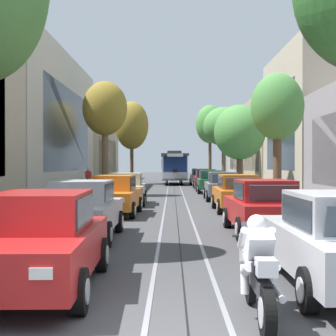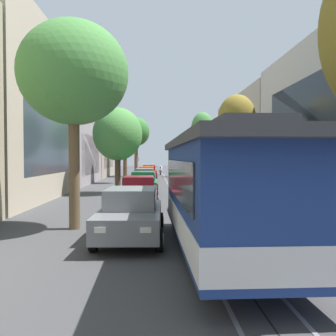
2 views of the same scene
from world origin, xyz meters
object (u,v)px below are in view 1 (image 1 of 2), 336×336
(parked_car_orange_mid_left, at_px, (114,195))
(fire_hydrant, at_px, (47,215))
(pedestrian_on_left_pavement, at_px, (88,177))
(street_tree_kerb_left_mid, at_px, (132,126))
(street_tree_kerb_right_far, at_px, (210,125))
(cable_car_trolley, at_px, (174,167))
(parked_car_silver_second_left, at_px, (82,209))
(parked_car_grey_far_right, at_px, (200,177))
(parked_car_maroon_sixth_right, at_px, (206,179))
(parked_car_grey_fourth_right, at_px, (222,186))
(parked_car_red_near_left, at_px, (39,240))
(parked_car_red_second_right, at_px, (263,206))
(parked_car_beige_fourth_left, at_px, (126,189))
(street_tree_kerb_right_second, at_px, (277,109))
(parked_car_green_fifth_right, at_px, (211,181))
(motorcycle_with_rider, at_px, (258,270))
(parked_car_orange_mid_right, at_px, (237,193))
(street_tree_kerb_right_mid, at_px, (240,133))
(street_tree_kerb_left_second, at_px, (105,110))
(street_tree_kerb_right_fourth, at_px, (224,127))

(parked_car_orange_mid_left, xyz_separation_m, fire_hydrant, (-1.65, -3.94, -0.38))
(pedestrian_on_left_pavement, relative_size, fire_hydrant, 2.00)
(parked_car_orange_mid_left, bearing_deg, fire_hydrant, -112.75)
(street_tree_kerb_left_mid, bearing_deg, pedestrian_on_left_pavement, -111.80)
(street_tree_kerb_right_far, distance_m, cable_car_trolley, 9.22)
(parked_car_silver_second_left, xyz_separation_m, cable_car_trolley, (2.66, 35.96, 0.86))
(parked_car_grey_far_right, height_order, pedestrian_on_left_pavement, pedestrian_on_left_pavement)
(parked_car_maroon_sixth_right, bearing_deg, parked_car_grey_fourth_right, -89.75)
(parked_car_red_near_left, distance_m, street_tree_kerb_left_mid, 41.34)
(parked_car_maroon_sixth_right, bearing_deg, parked_car_orange_mid_left, -103.78)
(parked_car_red_second_right, xyz_separation_m, cable_car_trolley, (-2.47, 35.00, 0.86))
(parked_car_red_second_right, relative_size, cable_car_trolley, 0.48)
(parked_car_beige_fourth_left, xyz_separation_m, fire_hydrant, (-1.67, -8.89, -0.38))
(parked_car_beige_fourth_left, bearing_deg, street_tree_kerb_left_mid, 94.04)
(street_tree_kerb_right_second, bearing_deg, parked_car_green_fifth_right, 100.68)
(cable_car_trolley, bearing_deg, motorcycle_with_rider, -88.75)
(parked_car_beige_fourth_left, distance_m, street_tree_kerb_right_second, 8.28)
(parked_car_beige_fourth_left, relative_size, parked_car_grey_far_right, 1.00)
(parked_car_red_near_left, relative_size, parked_car_grey_fourth_right, 1.00)
(parked_car_beige_fourth_left, bearing_deg, parked_car_orange_mid_right, -34.34)
(street_tree_kerb_right_mid, bearing_deg, cable_car_trolley, 104.89)
(parked_car_silver_second_left, distance_m, fire_hydrant, 2.68)
(parked_car_beige_fourth_left, relative_size, cable_car_trolley, 0.48)
(parked_car_red_second_right, bearing_deg, street_tree_kerb_left_second, 112.41)
(parked_car_red_second_right, bearing_deg, parked_car_orange_mid_left, 133.84)
(street_tree_kerb_right_second, distance_m, motorcycle_with_rider, 17.11)
(parked_car_grey_far_right, bearing_deg, street_tree_kerb_right_mid, -82.55)
(parked_car_grey_far_right, bearing_deg, fire_hydrant, -101.87)
(street_tree_kerb_right_far, bearing_deg, parked_car_grey_far_right, -100.74)
(parked_car_red_near_left, relative_size, parked_car_grey_far_right, 1.00)
(street_tree_kerb_right_far, distance_m, fire_hydrant, 41.72)
(fire_hydrant, bearing_deg, parked_car_red_near_left, -76.70)
(street_tree_kerb_left_mid, relative_size, street_tree_kerb_right_second, 1.33)
(parked_car_red_second_right, height_order, street_tree_kerb_right_second, street_tree_kerb_right_second)
(parked_car_grey_fourth_right, distance_m, cable_car_trolley, 22.07)
(parked_car_red_second_right, height_order, cable_car_trolley, cable_car_trolley)
(parked_car_grey_fourth_right, relative_size, street_tree_kerb_right_mid, 0.73)
(parked_car_grey_fourth_right, bearing_deg, parked_car_maroon_sixth_right, 90.25)
(parked_car_silver_second_left, relative_size, street_tree_kerb_right_fourth, 0.60)
(parked_car_orange_mid_right, distance_m, parked_car_green_fifth_right, 13.20)
(parked_car_red_second_right, distance_m, cable_car_trolley, 35.10)
(street_tree_kerb_left_second, bearing_deg, street_tree_kerb_right_mid, 11.90)
(parked_car_green_fifth_right, distance_m, parked_car_maroon_sixth_right, 6.02)
(parked_car_red_near_left, height_order, pedestrian_on_left_pavement, pedestrian_on_left_pavement)
(parked_car_grey_far_right, xyz_separation_m, street_tree_kerb_right_second, (2.19, -24.47, 3.79))
(street_tree_kerb_left_second, bearing_deg, parked_car_green_fifth_right, 23.65)
(parked_car_green_fifth_right, bearing_deg, cable_car_trolley, 99.43)
(parked_car_orange_mid_left, bearing_deg, street_tree_kerb_right_far, 79.65)
(street_tree_kerb_right_second, relative_size, cable_car_trolley, 0.68)
(parked_car_red_second_right, relative_size, motorcycle_with_rider, 2.21)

